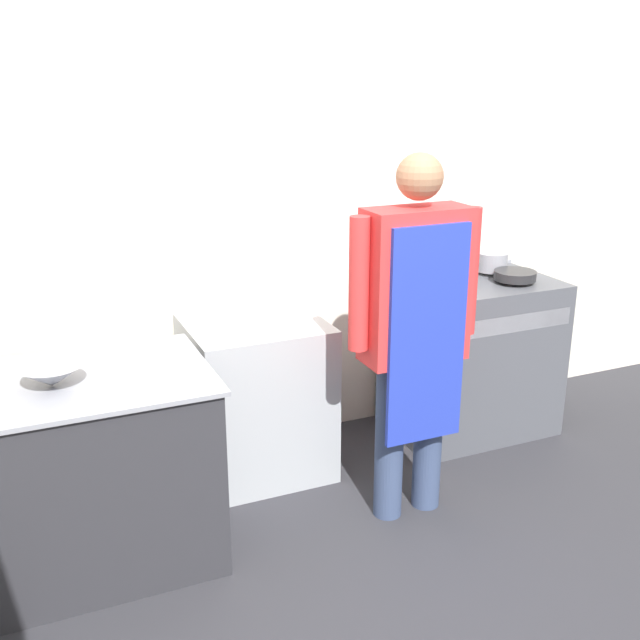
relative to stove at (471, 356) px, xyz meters
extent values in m
plane|color=#2D2D33|center=(-1.22, -1.32, -0.47)|extent=(14.00, 14.00, 0.00)
cube|color=silver|center=(-1.22, 0.40, 0.88)|extent=(8.00, 0.05, 2.70)
cube|color=#2D2D33|center=(-2.33, -0.44, -0.04)|extent=(1.13, 0.74, 0.85)
cube|color=gray|center=(-2.33, -0.44, 0.40)|extent=(1.17, 0.77, 0.02)
cube|color=#4C4F56|center=(0.00, 0.00, 0.00)|extent=(0.94, 0.64, 0.94)
cube|color=gray|center=(0.00, -0.30, 0.30)|extent=(0.87, 0.03, 0.10)
cube|color=gray|center=(0.00, 0.31, 0.48)|extent=(0.94, 0.03, 0.02)
cube|color=#A8ADB2|center=(-1.35, 0.03, -0.04)|extent=(0.71, 0.64, 0.85)
cube|color=silver|center=(-1.35, -0.28, 0.00)|extent=(0.60, 0.02, 0.60)
cylinder|color=#38476B|center=(-0.91, -0.65, -0.06)|extent=(0.14, 0.14, 0.81)
cylinder|color=#38476B|center=(-0.69, -0.65, -0.06)|extent=(0.14, 0.14, 0.81)
cube|color=red|center=(-0.80, -0.65, 0.70)|extent=(0.49, 0.22, 0.71)
cube|color=#2338B2|center=(-0.80, -0.77, 0.49)|extent=(0.39, 0.02, 1.02)
cylinder|color=red|center=(-1.09, -0.65, 0.74)|extent=(0.09, 0.09, 0.61)
cylinder|color=red|center=(-0.52, -0.65, 0.74)|extent=(0.09, 0.09, 0.61)
sphere|color=#9E7051|center=(-0.80, -0.65, 1.19)|extent=(0.21, 0.21, 0.21)
cone|color=gray|center=(-2.40, -0.47, 0.45)|extent=(0.27, 0.27, 0.09)
cylinder|color=gray|center=(-0.21, 0.11, 0.59)|extent=(0.24, 0.24, 0.20)
ellipsoid|color=gray|center=(-0.21, 0.11, 0.70)|extent=(0.24, 0.24, 0.04)
cylinder|color=#262628|center=(0.19, -0.11, 0.51)|extent=(0.24, 0.24, 0.05)
cylinder|color=gray|center=(0.19, 0.11, 0.54)|extent=(0.19, 0.19, 0.11)
camera|label=1|loc=(-2.52, -3.49, 1.62)|focal=42.00mm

